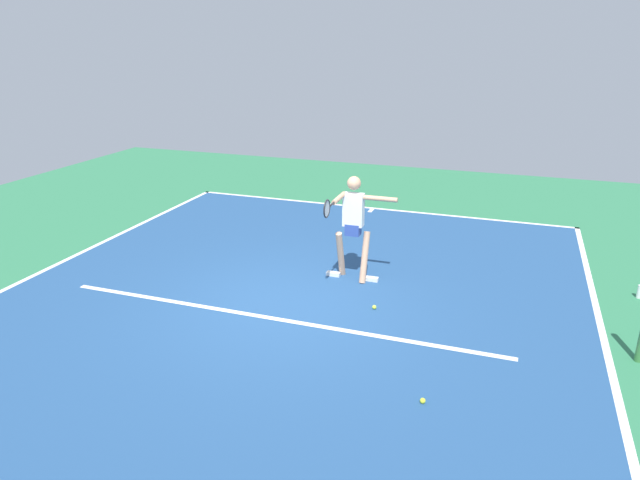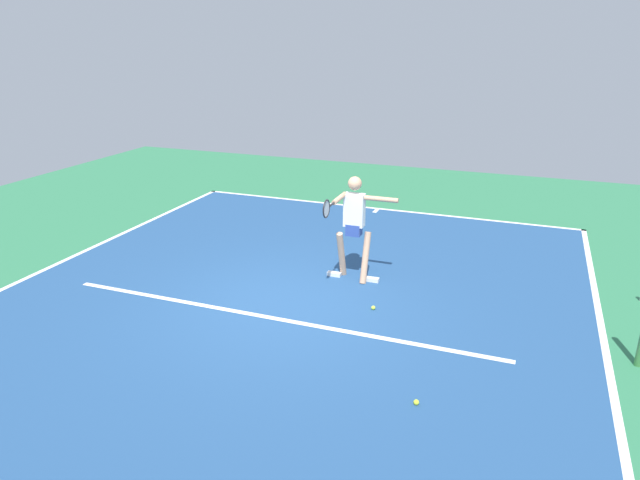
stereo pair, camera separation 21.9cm
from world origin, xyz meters
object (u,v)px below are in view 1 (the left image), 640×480
Objects in this scene: tennis_player at (353,221)px; tennis_ball_near_player at (374,307)px; water_bottle at (639,292)px; tennis_ball_far_corner at (423,401)px.

tennis_ball_near_player is at bearing 122.70° from tennis_player.
tennis_player is at bearing 10.01° from water_bottle.
tennis_player is 27.90× the size of tennis_ball_near_player.
water_bottle reaches higher than tennis_ball_near_player.
tennis_player is 4.76m from water_bottle.
tennis_ball_far_corner is at bearing 118.79° from tennis_player.
tennis_ball_near_player and tennis_ball_far_corner have the same top height.
tennis_ball_near_player is at bearing -62.59° from tennis_ball_far_corner.
tennis_player is 3.76m from tennis_ball_far_corner.
tennis_player is at bearing -60.67° from tennis_ball_far_corner.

